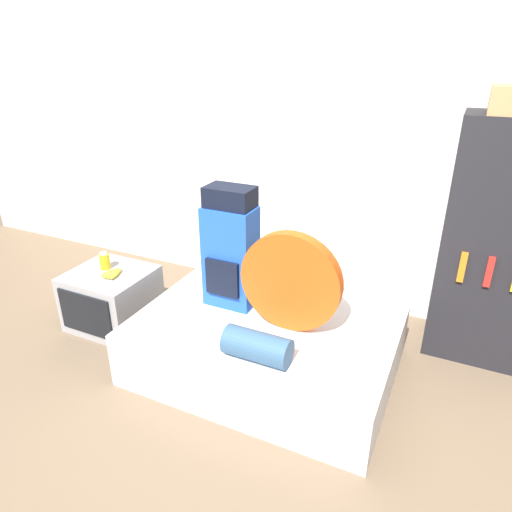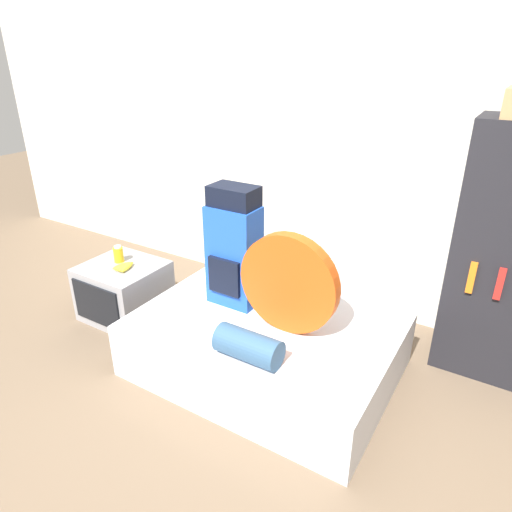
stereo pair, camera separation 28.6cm
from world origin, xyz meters
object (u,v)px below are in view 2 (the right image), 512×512
(tent_bag, at_px, (289,283))
(sleeping_roll, at_px, (248,346))
(backpack, at_px, (234,249))
(canister, at_px, (118,254))
(television, at_px, (124,291))

(tent_bag, bearing_deg, sleeping_roll, -95.98)
(backpack, bearing_deg, canister, -176.40)
(television, bearing_deg, sleeping_roll, -15.23)
(backpack, height_order, sleeping_roll, backpack)
(tent_bag, xyz_separation_m, sleeping_roll, (-0.04, -0.40, -0.24))
(backpack, height_order, canister, backpack)
(backpack, xyz_separation_m, television, (-1.01, -0.12, -0.56))
(tent_bag, relative_size, canister, 4.72)
(sleeping_roll, height_order, canister, canister)
(sleeping_roll, height_order, television, sleeping_roll)
(sleeping_roll, xyz_separation_m, television, (-1.45, 0.40, -0.25))
(tent_bag, bearing_deg, backpack, 166.74)
(backpack, distance_m, television, 1.16)
(tent_bag, distance_m, canister, 1.57)
(sleeping_roll, xyz_separation_m, canister, (-1.52, 0.44, 0.05))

